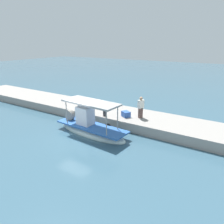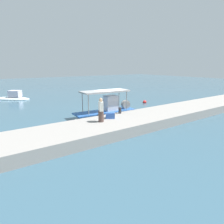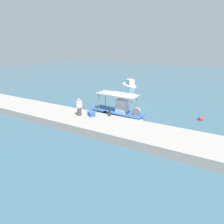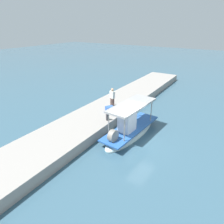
# 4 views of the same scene
# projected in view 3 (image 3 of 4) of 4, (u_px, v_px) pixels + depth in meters

# --- Properties ---
(ground_plane) EXTENTS (120.00, 120.00, 0.00)m
(ground_plane) POSITION_uv_depth(u_px,v_px,m) (126.00, 115.00, 18.89)
(ground_plane) COLOR #385B6E
(dock_quay) EXTENTS (36.00, 3.71, 0.73)m
(dock_quay) POSITION_uv_depth(u_px,v_px,m) (107.00, 126.00, 15.37)
(dock_quay) COLOR gray
(dock_quay) RESTS_ON ground_plane
(main_fishing_boat) EXTENTS (5.92, 2.06, 2.74)m
(main_fishing_boat) POSITION_uv_depth(u_px,v_px,m) (118.00, 113.00, 18.44)
(main_fishing_boat) COLOR silver
(main_fishing_boat) RESTS_ON ground_plane
(fisherman_near_bollard) EXTENTS (0.47, 0.53, 1.66)m
(fisherman_near_bollard) POSITION_uv_depth(u_px,v_px,m) (79.00, 108.00, 16.59)
(fisherman_near_bollard) COLOR brown
(fisherman_near_bollard) RESTS_ON dock_quay
(mooring_bollard) EXTENTS (0.24, 0.24, 0.50)m
(mooring_bollard) POSITION_uv_depth(u_px,v_px,m) (109.00, 113.00, 16.63)
(mooring_bollard) COLOR #2D2D33
(mooring_bollard) RESTS_ON dock_quay
(cargo_crate) EXTENTS (0.82, 0.78, 0.43)m
(cargo_crate) POSITION_uv_depth(u_px,v_px,m) (91.00, 114.00, 16.66)
(cargo_crate) COLOR #315CB4
(cargo_crate) RESTS_ON dock_quay
(marker_buoy) EXTENTS (0.47, 0.47, 0.47)m
(marker_buoy) POSITION_uv_depth(u_px,v_px,m) (201.00, 119.00, 17.67)
(marker_buoy) COLOR red
(marker_buoy) RESTS_ON ground_plane
(moored_boat_near) EXTENTS (4.88, 4.62, 1.46)m
(moored_boat_near) POSITION_uv_depth(u_px,v_px,m) (129.00, 85.00, 33.33)
(moored_boat_near) COLOR silver
(moored_boat_near) RESTS_ON ground_plane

